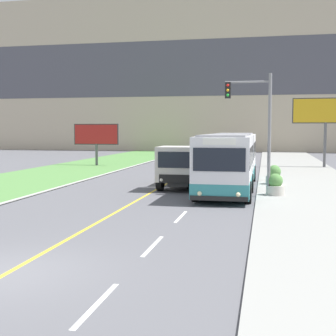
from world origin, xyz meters
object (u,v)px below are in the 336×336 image
dump_truck (184,167)px  traffic_light_mast (257,119)px  billboard_large (326,113)px  planter_round_second (274,176)px  car_distant (219,157)px  planter_round_near (275,186)px  billboard_small (96,135)px  city_bus (230,161)px

dump_truck → traffic_light_mast: bearing=-28.1°
billboard_large → planter_round_second: bearing=-108.0°
dump_truck → car_distant: size_ratio=1.43×
planter_round_second → car_distant: bearing=107.1°
traffic_light_mast → planter_round_near: (0.97, 0.06, -3.31)m
dump_truck → traffic_light_mast: traffic_light_mast is taller
car_distant → billboard_small: 11.61m
dump_truck → planter_round_second: 5.70m
dump_truck → billboard_large: 19.31m
traffic_light_mast → planter_round_near: 3.45m
traffic_light_mast → planter_round_near: traffic_light_mast is taller
city_bus → billboard_small: size_ratio=3.05×
billboard_small → city_bus: bearing=-47.2°
billboard_large → billboard_small: bearing=-175.5°
dump_truck → planter_round_second: dump_truck is taller
city_bus → car_distant: city_bus is taller
traffic_light_mast → planter_round_near: size_ratio=5.65×
traffic_light_mast → billboard_large: bearing=73.5°
billboard_small → planter_round_near: 23.20m
city_bus → billboard_large: bearing=66.2°
car_distant → billboard_small: size_ratio=1.02×
billboard_small → planter_round_second: (15.73, -12.23, -2.17)m
car_distant → planter_round_second: (4.80, -15.56, -0.11)m
city_bus → billboard_small: billboard_small is taller
dump_truck → billboard_large: bearing=59.9°
city_bus → planter_round_second: (2.49, 2.05, -0.99)m
traffic_light_mast → planter_round_second: size_ratio=5.34×
car_distant → billboard_large: size_ratio=0.71×
city_bus → car_distant: (-2.31, 17.61, -0.89)m
dump_truck → city_bus: bearing=12.7°
city_bus → planter_round_second: size_ratio=11.33×
dump_truck → car_distant: (0.22, 18.19, -0.54)m
traffic_light_mast → billboard_large: (5.50, 18.59, 0.83)m
planter_round_near → planter_round_second: planter_round_second is taller
city_bus → planter_round_near: 3.76m
traffic_light_mast → billboard_small: (-14.72, 17.00, -1.11)m
city_bus → dump_truck: 2.62m
dump_truck → planter_round_second: bearing=27.6°
dump_truck → billboard_small: size_ratio=1.46×
planter_round_second → planter_round_near: bearing=-90.4°
billboard_small → planter_round_near: size_ratio=3.93×
car_distant → planter_round_near: bearing=-76.8°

